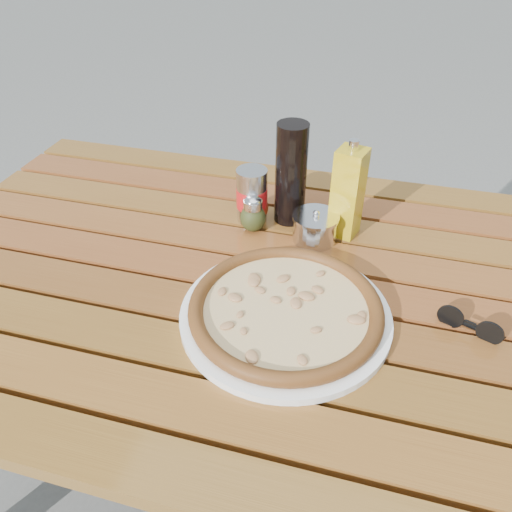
% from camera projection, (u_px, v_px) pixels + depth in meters
% --- Properties ---
extents(ground, '(60.00, 60.00, 0.00)m').
position_uv_depth(ground, '(254.00, 480.00, 1.40)').
color(ground, '#60605C').
rests_on(ground, ground).
extents(table, '(1.40, 0.90, 0.75)m').
position_uv_depth(table, '(253.00, 304.00, 0.99)').
color(table, '#351A0C').
rests_on(table, ground).
extents(plate, '(0.38, 0.38, 0.01)m').
position_uv_depth(plate, '(285.00, 315.00, 0.85)').
color(plate, white).
rests_on(plate, table).
extents(pizza, '(0.37, 0.37, 0.03)m').
position_uv_depth(pizza, '(286.00, 308.00, 0.84)').
color(pizza, '#FFEDB6').
rests_on(pizza, plate).
extents(pepper_shaker, '(0.06, 0.06, 0.08)m').
position_uv_depth(pepper_shaker, '(256.00, 204.00, 1.08)').
color(pepper_shaker, '#B53014').
rests_on(pepper_shaker, table).
extents(oregano_shaker, '(0.07, 0.07, 0.08)m').
position_uv_depth(oregano_shaker, '(253.00, 214.00, 1.05)').
color(oregano_shaker, '#383E18').
rests_on(oregano_shaker, table).
extents(dark_bottle, '(0.08, 0.08, 0.22)m').
position_uv_depth(dark_bottle, '(291.00, 174.00, 1.04)').
color(dark_bottle, black).
rests_on(dark_bottle, table).
extents(soda_can, '(0.07, 0.07, 0.12)m').
position_uv_depth(soda_can, '(252.00, 196.00, 1.07)').
color(soda_can, silver).
rests_on(soda_can, table).
extents(olive_oil_cruet, '(0.07, 0.07, 0.21)m').
position_uv_depth(olive_oil_cruet, '(348.00, 193.00, 1.00)').
color(olive_oil_cruet, gold).
rests_on(olive_oil_cruet, table).
extents(parmesan_tin, '(0.13, 0.13, 0.07)m').
position_uv_depth(parmesan_tin, '(315.00, 227.00, 1.02)').
color(parmesan_tin, silver).
rests_on(parmesan_tin, table).
extents(sunglasses, '(0.11, 0.05, 0.04)m').
position_uv_depth(sunglasses, '(470.00, 325.00, 0.82)').
color(sunglasses, black).
rests_on(sunglasses, table).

